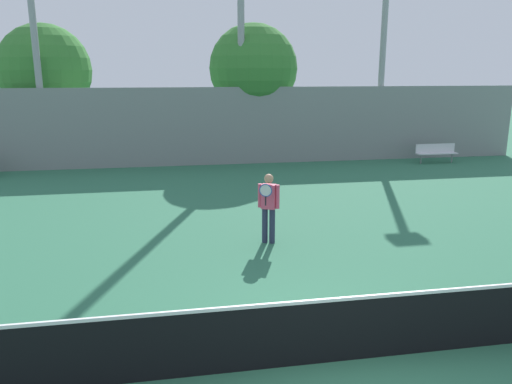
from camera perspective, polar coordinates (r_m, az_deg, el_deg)
ground_plane at (r=7.70m, az=8.19°, el=-18.67°), size 100.00×100.00×0.00m
tennis_net at (r=7.44m, az=8.32°, el=-15.35°), size 11.73×0.09×1.00m
tennis_player at (r=12.02m, az=1.44°, el=-1.42°), size 0.52×0.50×1.72m
bench_courtside_far at (r=24.35m, az=19.88°, el=4.42°), size 1.92×0.40×0.86m
light_pole_near_left at (r=24.46m, az=14.29°, el=15.28°), size 0.90×0.60×8.59m
light_pole_far_right at (r=23.01m, az=-24.01°, el=16.17°), size 0.90×0.60×9.70m
light_pole_center_back at (r=22.59m, az=-1.74°, el=19.51°), size 0.90×0.60×11.60m
back_fence at (r=22.33m, az=-4.59°, el=7.47°), size 29.01×0.06×3.42m
tree_green_tall at (r=24.06m, az=-0.31°, el=13.87°), size 4.12×4.12×6.29m
tree_green_broad at (r=25.37m, az=-22.97°, el=12.66°), size 4.17×4.17×6.22m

